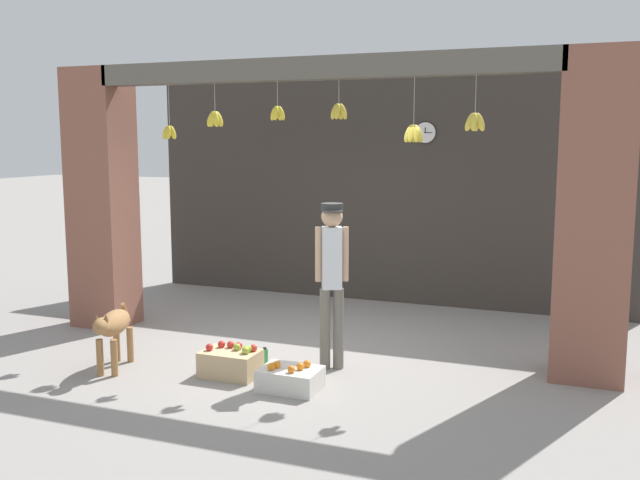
% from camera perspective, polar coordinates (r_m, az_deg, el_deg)
% --- Properties ---
extents(ground_plane, '(60.00, 60.00, 0.00)m').
position_cam_1_polar(ground_plane, '(8.03, -1.11, -9.14)').
color(ground_plane, gray).
extents(shop_back_wall, '(7.13, 0.12, 3.24)m').
position_cam_1_polar(shop_back_wall, '(10.42, 4.93, 3.92)').
color(shop_back_wall, '#38332D').
rests_on(shop_back_wall, ground_plane).
extents(shop_pillar_left, '(0.70, 0.60, 3.24)m').
position_cam_1_polar(shop_pillar_left, '(9.45, -17.02, 3.15)').
color(shop_pillar_left, brown).
rests_on(shop_pillar_left, ground_plane).
extents(shop_pillar_right, '(0.70, 0.60, 3.24)m').
position_cam_1_polar(shop_pillar_right, '(7.43, 21.10, 1.68)').
color(shop_pillar_right, brown).
rests_on(shop_pillar_right, ground_plane).
extents(storefront_awning, '(5.23, 0.27, 0.92)m').
position_cam_1_polar(storefront_awning, '(7.80, -0.79, 13.23)').
color(storefront_awning, '#5B564C').
extents(dog, '(0.42, 0.89, 0.67)m').
position_cam_1_polar(dog, '(7.70, -16.22, -6.70)').
color(dog, '#9E7042').
rests_on(dog, ground_plane).
extents(shopkeeper, '(0.32, 0.31, 1.73)m').
position_cam_1_polar(shopkeeper, '(7.32, 0.95, -2.50)').
color(shopkeeper, '#6B665B').
rests_on(shopkeeper, ground_plane).
extents(fruit_crate_oranges, '(0.57, 0.42, 0.28)m').
position_cam_1_polar(fruit_crate_oranges, '(6.94, -2.40, -11.01)').
color(fruit_crate_oranges, silver).
rests_on(fruit_crate_oranges, ground_plane).
extents(fruit_crate_apples, '(0.57, 0.39, 0.33)m').
position_cam_1_polar(fruit_crate_apples, '(7.36, -7.14, -9.70)').
color(fruit_crate_apples, tan).
rests_on(fruit_crate_apples, ground_plane).
extents(water_bottle, '(0.07, 0.07, 0.22)m').
position_cam_1_polar(water_bottle, '(7.57, -4.44, -9.43)').
color(water_bottle, '#38934C').
rests_on(water_bottle, ground_plane).
extents(wall_clock, '(0.30, 0.03, 0.30)m').
position_cam_1_polar(wall_clock, '(10.16, 8.43, 8.50)').
color(wall_clock, black).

